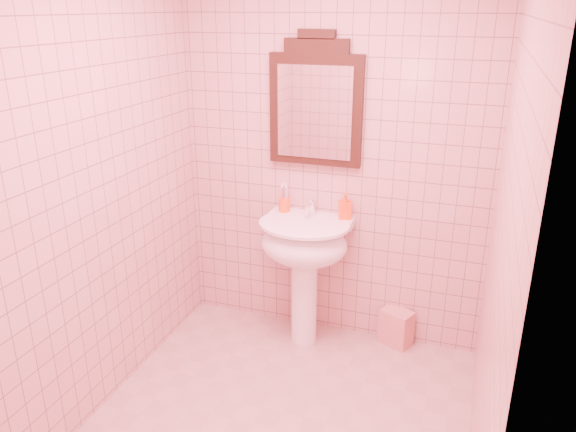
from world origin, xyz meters
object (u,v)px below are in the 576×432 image
at_px(toothbrush_cup, 284,205).
at_px(towel, 396,327).
at_px(mirror, 316,104).
at_px(soap_dispenser, 345,206).
at_px(pedestal_sink, 304,252).

xyz_separation_m(toothbrush_cup, towel, (0.79, 0.02, -0.79)).
height_order(mirror, soap_dispenser, mirror).
relative_size(pedestal_sink, mirror, 1.05).
relative_size(mirror, towel, 3.32).
distance_m(toothbrush_cup, towel, 1.11).
distance_m(pedestal_sink, mirror, 0.93).
bearing_deg(soap_dispenser, towel, -19.75).
height_order(toothbrush_cup, soap_dispenser, soap_dispenser).
bearing_deg(towel, mirror, 176.89).
relative_size(toothbrush_cup, soap_dispenser, 0.99).
xyz_separation_m(pedestal_sink, towel, (0.60, 0.17, -0.54)).
bearing_deg(towel, soap_dispenser, -178.41).
xyz_separation_m(pedestal_sink, toothbrush_cup, (-0.19, 0.15, 0.25)).
distance_m(mirror, toothbrush_cup, 0.69).
bearing_deg(soap_dispenser, pedestal_sink, -165.47).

